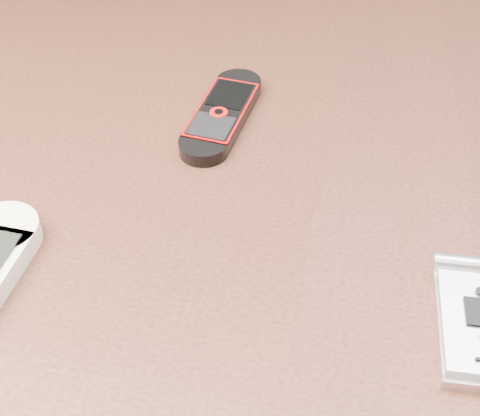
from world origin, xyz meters
name	(u,v)px	position (x,y,z in m)	size (l,w,h in m)	color
table	(234,311)	(0.00, 0.00, 0.64)	(1.20, 0.80, 0.75)	black
nokia_black_red	(222,114)	(-0.03, 0.11, 0.76)	(0.04, 0.13, 0.01)	black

